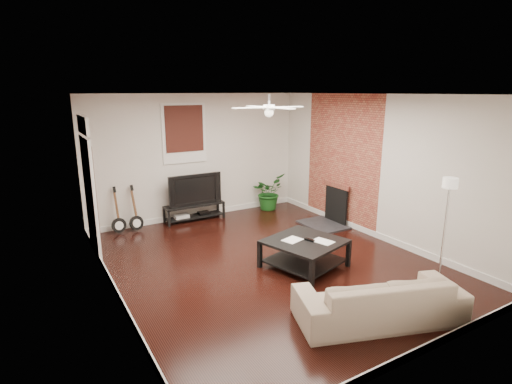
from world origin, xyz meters
TOP-DOWN VIEW (x-y plane):
  - room at (0.00, 0.00)m, footprint 5.01×6.01m
  - brick_accent at (2.49, 1.00)m, footprint 0.02×2.20m
  - fireplace at (2.20, 1.00)m, footprint 0.80×1.10m
  - window_back at (-0.30, 2.97)m, footprint 1.00×0.06m
  - door_left at (-2.46, 1.90)m, footprint 0.08×1.00m
  - tv_stand at (-0.21, 2.78)m, footprint 1.35×0.36m
  - tv at (-0.21, 2.80)m, footprint 1.21×0.16m
  - coffee_table at (0.42, -0.47)m, footprint 1.38×1.38m
  - sofa at (0.26, -2.23)m, footprint 2.24×1.46m
  - floor_lamp at (1.61, -2.13)m, footprint 0.36×0.36m
  - potted_plant at (1.70, 2.69)m, footprint 1.03×0.99m
  - guitar_left at (-1.88, 2.75)m, footprint 0.32×0.25m
  - guitar_right at (-1.53, 2.72)m, footprint 0.34×0.28m
  - ceiling_fan at (0.00, 0.00)m, footprint 1.24×1.24m

SIDE VIEW (x-z plane):
  - tv_stand at x=-0.21m, z-range 0.00..0.38m
  - coffee_table at x=0.42m, z-range 0.00..0.47m
  - sofa at x=0.26m, z-range 0.00..0.61m
  - potted_plant at x=1.70m, z-range 0.00..0.87m
  - fireplace at x=2.20m, z-range 0.00..0.92m
  - guitar_left at x=-1.88m, z-range 0.00..0.97m
  - guitar_right at x=-1.53m, z-range 0.00..0.97m
  - tv at x=-0.21m, z-range 0.38..1.08m
  - floor_lamp at x=1.61m, z-range 0.00..1.70m
  - door_left at x=-2.46m, z-range 0.00..2.50m
  - room at x=0.00m, z-range 0.00..2.80m
  - brick_accent at x=2.49m, z-range 0.00..2.80m
  - window_back at x=-0.30m, z-range 1.30..2.60m
  - ceiling_fan at x=0.00m, z-range 2.44..2.76m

